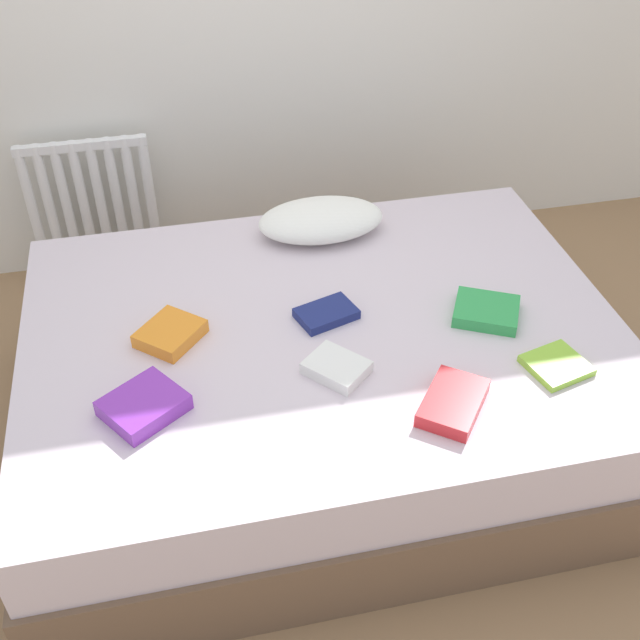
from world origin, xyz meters
The scene contains 11 objects.
ground_plane centered at (0.00, 0.00, 0.00)m, with size 8.00×8.00×0.00m, color #93704C.
bed centered at (0.00, 0.00, 0.25)m, with size 2.00×1.50×0.50m.
radiator centered at (-0.78, 1.20, 0.38)m, with size 0.55×0.04×0.58m.
pillow centered at (0.11, 0.55, 0.56)m, with size 0.48×0.29×0.12m, color white.
textbook_white centered at (-0.01, -0.24, 0.52)m, with size 0.18×0.14×0.04m, color white.
textbook_purple centered at (-0.59, -0.28, 0.53)m, with size 0.21×0.18×0.05m, color purple.
textbook_red centered at (0.28, -0.46, 0.52)m, with size 0.24×0.15×0.05m, color red.
textbook_navy centered at (0.02, 0.03, 0.52)m, with size 0.19×0.13×0.03m, color navy.
textbook_green centered at (0.54, -0.07, 0.52)m, with size 0.21×0.18×0.04m, color green.
textbook_orange centered at (-0.50, 0.03, 0.52)m, with size 0.19×0.17×0.05m, color orange.
textbook_lime centered at (0.65, -0.36, 0.51)m, with size 0.17×0.16×0.02m, color #8CC638.
Camera 1 is at (-0.44, -1.93, 2.11)m, focal length 43.39 mm.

